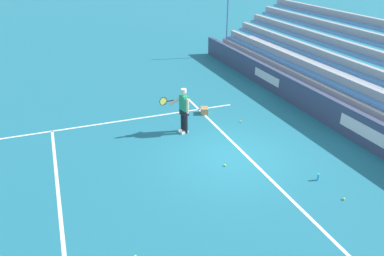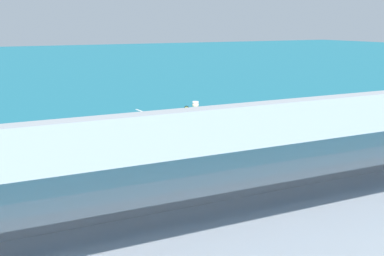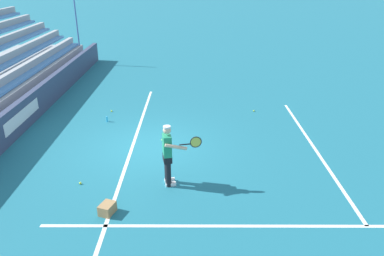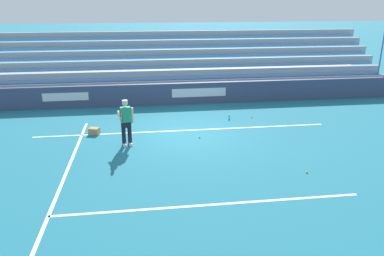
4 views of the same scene
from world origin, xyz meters
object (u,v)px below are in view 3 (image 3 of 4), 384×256
(tennis_ball_far_right, at_px, (162,140))
(water_bottle, at_px, (107,119))
(tennis_ball_on_baseline, at_px, (80,183))
(ball_box_cardboard, at_px, (107,209))
(tennis_ball_near_player, at_px, (112,111))
(tennis_ball_toward_net, at_px, (254,111))
(tennis_player, at_px, (168,155))

(tennis_ball_far_right, height_order, water_bottle, water_bottle)
(tennis_ball_on_baseline, relative_size, water_bottle, 0.30)
(ball_box_cardboard, height_order, tennis_ball_near_player, ball_box_cardboard)
(tennis_ball_on_baseline, bearing_deg, tennis_ball_toward_net, 135.26)
(tennis_ball_far_right, xyz_separation_m, water_bottle, (-1.71, -2.25, 0.08))
(ball_box_cardboard, bearing_deg, tennis_ball_near_player, -169.40)
(tennis_ball_far_right, bearing_deg, ball_box_cardboard, -13.69)
(ball_box_cardboard, relative_size, tennis_ball_far_right, 6.06)
(tennis_player, height_order, tennis_ball_near_player, tennis_player)
(tennis_ball_toward_net, height_order, tennis_ball_on_baseline, same)
(tennis_player, distance_m, tennis_ball_far_right, 2.94)
(ball_box_cardboard, distance_m, tennis_ball_on_baseline, 1.67)
(water_bottle, bearing_deg, tennis_ball_toward_net, 100.81)
(tennis_player, height_order, tennis_ball_toward_net, tennis_player)
(tennis_ball_toward_net, distance_m, water_bottle, 5.92)
(tennis_ball_toward_net, distance_m, tennis_ball_on_baseline, 7.94)
(tennis_ball_toward_net, relative_size, tennis_ball_near_player, 1.00)
(tennis_ball_near_player, bearing_deg, tennis_ball_far_right, 39.61)
(tennis_ball_near_player, relative_size, water_bottle, 0.30)
(tennis_ball_near_player, bearing_deg, ball_box_cardboard, 10.60)
(tennis_player, relative_size, ball_box_cardboard, 4.29)
(tennis_player, distance_m, tennis_ball_near_player, 6.24)
(tennis_player, distance_m, ball_box_cardboard, 2.09)
(ball_box_cardboard, bearing_deg, tennis_ball_far_right, 166.31)
(tennis_player, relative_size, tennis_ball_toward_net, 25.98)
(tennis_ball_toward_net, bearing_deg, water_bottle, -79.19)
(tennis_ball_far_right, relative_size, water_bottle, 0.30)
(tennis_ball_far_right, height_order, tennis_ball_near_player, same)
(tennis_ball_near_player, xyz_separation_m, water_bottle, (1.06, 0.04, 0.08))
(ball_box_cardboard, bearing_deg, tennis_ball_on_baseline, -142.08)
(tennis_player, xyz_separation_m, tennis_ball_on_baseline, (0.03, -2.43, -0.86))
(tennis_player, distance_m, tennis_ball_on_baseline, 2.58)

